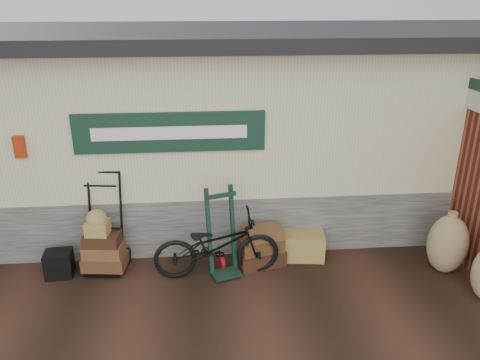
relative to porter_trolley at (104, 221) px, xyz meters
name	(u,v)px	position (x,y,z in m)	size (l,w,h in m)	color
ground	(197,294)	(1.28, -0.82, -0.72)	(80.00, 80.00, 0.00)	black
station_building	(193,123)	(1.27, 1.91, 0.90)	(14.40, 4.10, 3.20)	#4C4C47
porter_trolley	(104,221)	(0.00, 0.00, 0.00)	(0.72, 0.54, 1.44)	black
green_barrow	(222,232)	(1.65, -0.31, -0.08)	(0.46, 0.39, 1.27)	black
suitcase_stack	(261,246)	(2.21, -0.15, -0.42)	(0.67, 0.42, 0.59)	#331D10
wicker_hamper	(303,245)	(2.87, -0.02, -0.52)	(0.62, 0.40, 0.40)	olive
black_trunk	(59,264)	(-0.64, -0.21, -0.53)	(0.37, 0.31, 0.37)	black
bicycle	(217,242)	(1.57, -0.37, -0.21)	(1.75, 0.61, 1.02)	black
burlap_sack_left	(448,244)	(4.80, -0.57, -0.28)	(0.55, 0.46, 0.88)	olive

